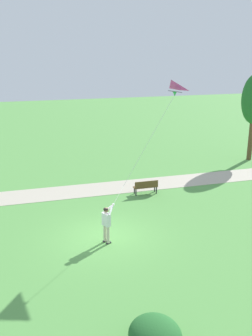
{
  "coord_description": "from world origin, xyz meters",
  "views": [
    {
      "loc": [
        15.02,
        -4.05,
        8.07
      ],
      "look_at": [
        0.31,
        0.96,
        3.38
      ],
      "focal_mm": 38.85,
      "sensor_mm": 36.0,
      "label": 1
    }
  ],
  "objects": [
    {
      "name": "lakeside_shrub",
      "position": [
        7.12,
        -0.48,
        0.43
      ],
      "size": [
        1.65,
        1.55,
        0.87
      ],
      "primitive_type": "ellipsoid",
      "color": "#236028",
      "rests_on": "ground"
    },
    {
      "name": "park_bench_near_walkway",
      "position": [
        -4.59,
        3.92,
        0.51
      ],
      "size": [
        0.51,
        1.52,
        0.88
      ],
      "color": "brown",
      "rests_on": "ground"
    },
    {
      "name": "person_kite_flyer",
      "position": [
        0.61,
        -0.06,
        1.05
      ],
      "size": [
        0.49,
        0.63,
        1.83
      ],
      "color": "#232328",
      "rests_on": "ground"
    },
    {
      "name": "flying_kite",
      "position": [
        -0.89,
        3.63,
        6.68
      ],
      "size": [
        2.02,
        3.69,
        5.3
      ],
      "color": "#E02D9E"
    },
    {
      "name": "walkway_path",
      "position": [
        -6.35,
        2.0,
        0.01
      ],
      "size": [
        3.8,
        32.07,
        0.02
      ],
      "primitive_type": "cube",
      "rotation": [
        0.0,
        0.0,
        -0.04
      ],
      "color": "#B7AD99",
      "rests_on": "ground"
    },
    {
      "name": "ground_plane",
      "position": [
        0.0,
        0.0,
        0.0
      ],
      "size": [
        120.0,
        120.0,
        0.0
      ],
      "primitive_type": "plane",
      "color": "#569947"
    }
  ]
}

